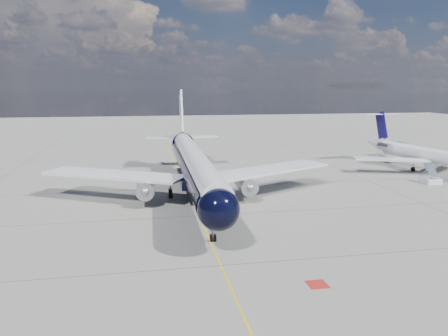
% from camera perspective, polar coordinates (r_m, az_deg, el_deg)
% --- Properties ---
extents(ground, '(320.00, 320.00, 0.00)m').
position_cam_1_polar(ground, '(72.05, -5.38, -1.68)').
color(ground, gray).
rests_on(ground, ground).
extents(taxiway_centerline, '(0.16, 160.00, 0.01)m').
position_cam_1_polar(taxiway_centerline, '(67.19, -4.98, -2.58)').
color(taxiway_centerline, '#E9B50C').
rests_on(taxiway_centerline, ground).
extents(red_marking, '(1.60, 1.60, 0.01)m').
position_cam_1_polar(red_marking, '(36.27, 12.09, -14.64)').
color(red_marking, maroon).
rests_on(red_marking, ground).
extents(main_airliner, '(41.86, 50.87, 14.71)m').
position_cam_1_polar(main_airliner, '(61.10, -3.97, 0.47)').
color(main_airliner, black).
rests_on(main_airliner, ground).
extents(regional_jet, '(26.26, 30.41, 10.31)m').
position_cam_1_polar(regional_jet, '(88.29, 24.13, 1.86)').
color(regional_jet, silver).
rests_on(regional_jet, ground).
extents(boarding_stair, '(2.56, 3.12, 3.28)m').
position_cam_1_polar(boarding_stair, '(77.60, 25.34, -1.33)').
color(boarding_stair, silver).
rests_on(boarding_stair, ground).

